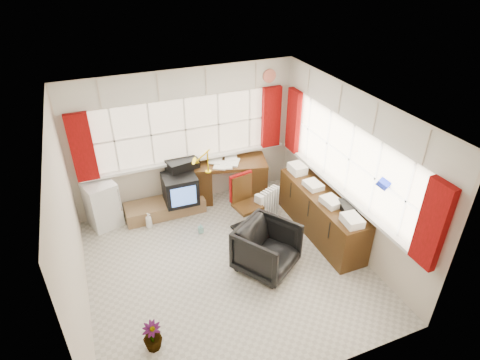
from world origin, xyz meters
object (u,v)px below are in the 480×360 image
object	(u,v)px
desk_lamp	(208,156)
credenza	(321,213)
office_chair	(267,248)
radiator	(268,209)
task_chair	(244,201)
mini_fridge	(102,204)
crt_tv	(180,189)
tv_bench	(165,207)
desk	(230,177)

from	to	relation	value
desk_lamp	credenza	world-z (taller)	desk_lamp
office_chair	radiator	bearing A→B (deg)	30.04
desk_lamp	task_chair	distance (m)	1.00
radiator	task_chair	bearing A→B (deg)	176.39
office_chair	radiator	distance (m)	1.15
credenza	mini_fridge	size ratio (longest dim) A/B	2.45
crt_tv	mini_fridge	bearing A→B (deg)	172.65
desk_lamp	office_chair	size ratio (longest dim) A/B	0.57
tv_bench	credenza	bearing A→B (deg)	-33.70
task_chair	mini_fridge	distance (m)	2.40
office_chair	credenza	bearing A→B (deg)	-13.70
desk_lamp	radiator	size ratio (longest dim) A/B	0.70
credenza	office_chair	bearing A→B (deg)	-160.16
office_chair	radiator	size ratio (longest dim) A/B	1.24
desk_lamp	crt_tv	world-z (taller)	desk_lamp
task_chair	radiator	distance (m)	0.51
crt_tv	desk	bearing A→B (deg)	9.61
desk_lamp	office_chair	distance (m)	1.96
mini_fridge	desk	bearing A→B (deg)	0.00
desk_lamp	office_chair	bearing A→B (deg)	-80.77
desk	desk_lamp	bearing A→B (deg)	-155.23
office_chair	task_chair	bearing A→B (deg)	52.60
task_chair	tv_bench	xyz separation A→B (m)	(-1.16, 0.90, -0.41)
radiator	crt_tv	bearing A→B (deg)	147.56
desk	tv_bench	bearing A→B (deg)	-176.45
tv_bench	task_chair	bearing A→B (deg)	-37.69
desk	mini_fridge	world-z (taller)	mini_fridge
task_chair	credenza	size ratio (longest dim) A/B	0.51
crt_tv	task_chair	bearing A→B (deg)	-42.67
task_chair	tv_bench	bearing A→B (deg)	142.31
desk	desk_lamp	world-z (taller)	desk_lamp
tv_bench	mini_fridge	world-z (taller)	mini_fridge
desk	radiator	xyz separation A→B (m)	(0.31, -1.01, -0.16)
mini_fridge	task_chair	bearing A→B (deg)	-24.02
office_chair	crt_tv	distance (m)	2.03
desk	radiator	distance (m)	1.06
credenza	crt_tv	bearing A→B (deg)	144.35
office_chair	tv_bench	bearing A→B (deg)	85.69
tv_bench	crt_tv	bearing A→B (deg)	-17.51
task_chair	desk	bearing A→B (deg)	82.54
desk	office_chair	world-z (taller)	desk
radiator	credenza	world-z (taller)	credenza
task_chair	radiator	bearing A→B (deg)	-3.61
credenza	crt_tv	size ratio (longest dim) A/B	3.44
radiator	mini_fridge	size ratio (longest dim) A/B	0.80
office_chair	mini_fridge	size ratio (longest dim) A/B	1.00
office_chair	mini_fridge	world-z (taller)	mini_fridge
tv_bench	desk	bearing A→B (deg)	3.55
desk_lamp	task_chair	bearing A→B (deg)	-64.14
desk	office_chair	distance (m)	2.04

